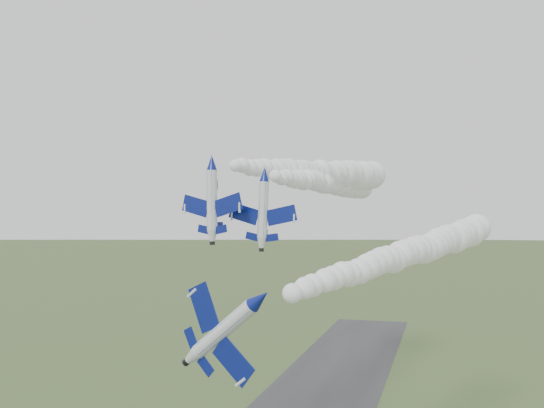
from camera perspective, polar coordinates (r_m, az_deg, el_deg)
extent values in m
cylinder|color=silver|center=(50.50, -1.14, -8.91)|extent=(4.15, 7.72, 1.88)
cone|color=navy|center=(46.77, -4.56, -9.52)|extent=(2.40, 2.46, 1.88)
cone|color=silver|center=(54.25, 1.69, -8.38)|extent=(2.29, 2.12, 1.88)
cylinder|color=black|center=(54.99, 2.20, -8.29)|extent=(1.07, 0.81, 0.95)
ellipsoid|color=black|center=(48.68, -2.09, -8.83)|extent=(2.00, 2.84, 1.25)
cube|color=navy|center=(51.87, -2.25, -6.44)|extent=(3.15, 2.86, 3.33)
cube|color=navy|center=(50.57, 0.78, -11.43)|extent=(3.15, 2.86, 3.33)
cube|color=navy|center=(53.93, 0.44, -7.21)|extent=(1.41, 1.30, 1.47)
cube|color=navy|center=(53.26, 2.02, -9.74)|extent=(1.41, 1.30, 1.47)
cube|color=navy|center=(52.82, 1.93, -7.80)|extent=(1.99, 1.87, 1.28)
cylinder|color=silver|center=(81.81, -5.69, 3.90)|extent=(3.79, 7.99, 1.43)
cone|color=navy|center=(78.03, -8.04, 4.16)|extent=(2.00, 2.42, 1.43)
cone|color=silver|center=(85.57, -3.63, 3.67)|extent=(1.88, 2.06, 1.43)
cylinder|color=black|center=(86.31, -3.25, 3.63)|extent=(0.86, 0.76, 0.73)
ellipsoid|color=black|center=(80.31, -6.62, 4.38)|extent=(1.74, 2.88, 0.95)
cube|color=navy|center=(84.19, -6.85, 3.64)|extent=(4.83, 3.49, 0.18)
cube|color=navy|center=(80.63, -3.79, 3.90)|extent=(4.83, 3.49, 0.18)
cube|color=navy|center=(85.82, -4.78, 3.65)|extent=(2.12, 1.57, 0.11)
cube|color=navy|center=(83.98, -3.17, 3.77)|extent=(2.12, 1.57, 0.11)
cube|color=navy|center=(84.84, -4.08, 4.55)|extent=(0.59, 1.48, 2.08)
cylinder|color=silver|center=(80.31, -0.71, 2.81)|extent=(1.69, 7.40, 1.37)
cone|color=navy|center=(75.96, -1.87, 3.04)|extent=(1.45, 1.98, 1.37)
cone|color=silver|center=(84.52, 0.28, 2.60)|extent=(1.43, 1.63, 1.37)
cylinder|color=black|center=(85.35, 0.47, 2.56)|extent=(0.71, 0.55, 0.69)
ellipsoid|color=black|center=(78.56, -1.15, 3.26)|extent=(1.02, 2.56, 0.91)
cube|color=navy|center=(81.86, -2.29, 2.72)|extent=(4.11, 2.27, 0.29)
cube|color=navy|center=(80.14, 1.22, 2.64)|extent=(4.11, 2.27, 0.29)
cube|color=navy|center=(84.23, -0.79, 2.66)|extent=(1.79, 1.04, 0.16)
cube|color=navy|center=(83.34, 1.03, 2.61)|extent=(1.79, 1.04, 0.16)
cube|color=navy|center=(83.65, 0.10, 3.42)|extent=(0.25, 1.41, 1.93)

